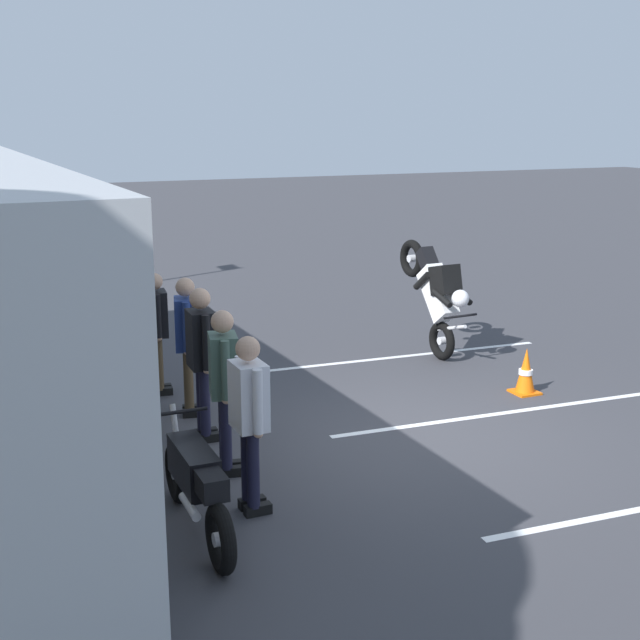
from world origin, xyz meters
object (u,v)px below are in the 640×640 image
spectator_centre (202,351)px  spectator_far_right (156,323)px  parked_motorcycle_silver (197,485)px  spectator_far_left (249,410)px  spectator_right (187,334)px  traffic_cone (526,372)px  spectator_left (224,378)px  stunt_motorcycle (436,291)px

spectator_centre → spectator_far_right: size_ratio=1.09×
spectator_centre → parked_motorcycle_silver: size_ratio=0.88×
spectator_far_left → spectator_right: size_ratio=0.98×
traffic_cone → spectator_centre: bearing=89.1°
spectator_centre → spectator_right: 0.90m
spectator_far_right → spectator_right: bearing=-171.2°
spectator_far_left → traffic_cone: bearing=-67.3°
spectator_left → traffic_cone: (0.95, -4.51, -0.74)m
spectator_far_left → spectator_left: bearing=-3.3°
spectator_far_left → traffic_cone: 5.00m
spectator_centre → traffic_cone: 4.52m
spectator_left → stunt_motorcycle: 5.26m
spectator_far_left → traffic_cone: (1.91, -4.57, -0.72)m
spectator_left → spectator_far_left: bearing=176.7°
spectator_far_right → spectator_far_left: bearing=179.6°
spectator_right → stunt_motorcycle: stunt_motorcycle is taller
spectator_left → spectator_centre: size_ratio=0.98×
spectator_far_left → spectator_right: 2.88m
spectator_left → spectator_far_right: size_ratio=1.06×
parked_motorcycle_silver → spectator_left: bearing=-28.2°
spectator_centre → spectator_far_right: bearing=2.6°
spectator_left → parked_motorcycle_silver: 1.47m
spectator_centre → spectator_far_right: 1.89m
parked_motorcycle_silver → spectator_centre: bearing=-17.5°
stunt_motorcycle → spectator_centre: bearing=114.9°
parked_motorcycle_silver → stunt_motorcycle: 6.52m
spectator_right → spectator_far_right: size_ratio=1.06×
spectator_far_left → spectator_far_right: (3.86, -0.03, -0.05)m
spectator_left → spectator_right: spectator_left is taller
spectator_right → parked_motorcycle_silver: spectator_right is taller
spectator_centre → parked_motorcycle_silver: (-2.21, 0.70, -0.59)m
spectator_far_left → parked_motorcycle_silver: 0.83m
spectator_far_left → spectator_left: 0.96m
spectator_centre → spectator_right: size_ratio=1.02×
spectator_left → stunt_motorcycle: stunt_motorcycle is taller
spectator_left → spectator_far_right: 2.91m
spectator_left → spectator_far_right: (2.91, 0.03, -0.07)m
spectator_centre → traffic_cone: spectator_centre is taller
spectator_left → spectator_far_right: spectator_left is taller
spectator_far_right → traffic_cone: bearing=-113.3°
spectator_left → spectator_centre: spectator_centre is taller
spectator_left → spectator_right: bearing=-3.7°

